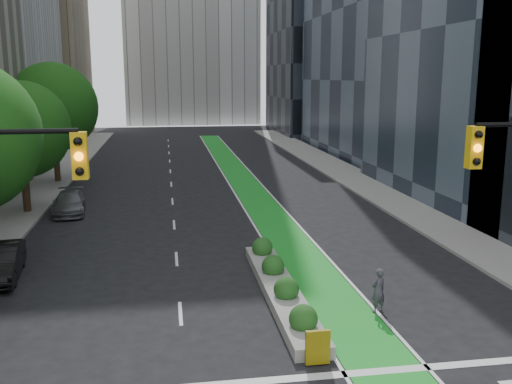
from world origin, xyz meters
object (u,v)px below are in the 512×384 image
object	(u,v)px
median_planter	(280,286)
parked_car_left_mid	(0,262)
cyclist	(378,291)
parked_car_left_far	(69,203)

from	to	relation	value
median_planter	parked_car_left_mid	distance (m)	11.28
cyclist	parked_car_left_mid	size ratio (longest dim) A/B	0.38
median_planter	cyclist	distance (m)	3.63
median_planter	parked_car_left_mid	size ratio (longest dim) A/B	2.44
median_planter	cyclist	world-z (taller)	cyclist
cyclist	parked_car_left_far	world-z (taller)	cyclist
parked_car_left_mid	parked_car_left_far	world-z (taller)	parked_car_left_mid
median_planter	cyclist	size ratio (longest dim) A/B	6.48
parked_car_left_mid	parked_car_left_far	distance (m)	11.13
cyclist	parked_car_left_mid	xyz separation A→B (m)	(-13.70, 5.56, -0.10)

